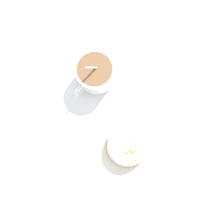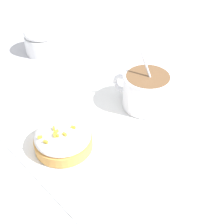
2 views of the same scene
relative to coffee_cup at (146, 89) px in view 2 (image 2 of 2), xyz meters
name	(u,v)px [view 2 (image 2 of 2)]	position (x,y,z in m)	size (l,w,h in m)	color
ground_plane	(105,122)	(0.09, -0.01, -0.04)	(3.00, 3.00, 0.00)	#B2B2B7
paper_napkin	(105,121)	(0.09, -0.01, -0.04)	(0.34, 0.34, 0.00)	white
coffee_cup	(146,89)	(0.00, 0.00, 0.00)	(0.09, 0.11, 0.10)	white
frosted_pastry	(63,138)	(0.18, 0.00, -0.02)	(0.09, 0.09, 0.04)	#D19347
sugar_bowl	(42,40)	(0.05, -0.30, -0.01)	(0.08, 0.08, 0.06)	white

